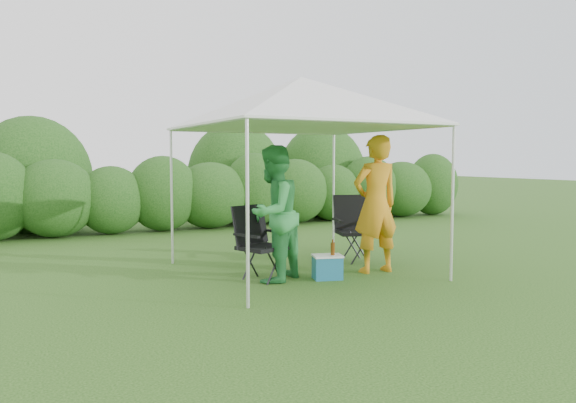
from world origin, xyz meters
name	(u,v)px	position (x,y,z in m)	size (l,w,h in m)	color
ground	(318,278)	(0.00, 0.00, 0.00)	(70.00, 70.00, 0.00)	#36611E
hedge	(192,194)	(0.10, 6.00, 0.83)	(16.42, 1.53, 1.80)	#28551A
canopy	(301,103)	(0.00, 0.50, 2.46)	(3.10, 3.10, 2.83)	silver
chair_right	(354,224)	(1.21, 0.90, 0.60)	(0.78, 0.74, 1.06)	black
chair_left	(257,238)	(-0.80, 0.30, 0.58)	(0.76, 0.73, 1.02)	black
man	(376,204)	(0.94, -0.04, 1.00)	(0.73, 0.48, 2.00)	orange
woman	(273,214)	(-0.64, 0.11, 0.92)	(0.89, 0.70, 1.84)	#2E8E41
cooler	(327,267)	(0.07, -0.13, 0.17)	(0.47, 0.39, 0.34)	#1E678C
bottle	(333,247)	(0.13, -0.17, 0.44)	(0.06, 0.06, 0.22)	#592D0C
lawn_toy	(375,225)	(3.72, 3.75, 0.14)	(0.61, 0.51, 0.31)	#FFFC1A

